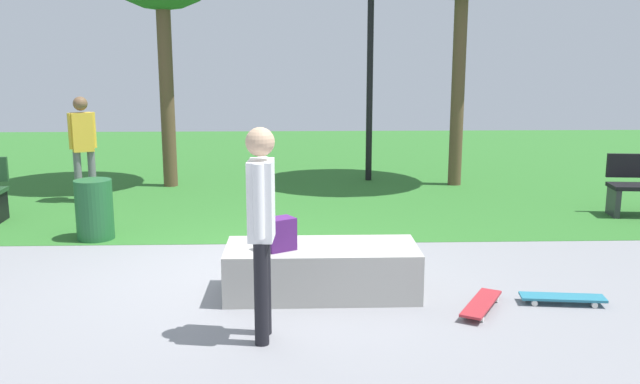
{
  "coord_description": "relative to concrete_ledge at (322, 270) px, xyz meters",
  "views": [
    {
      "loc": [
        0.62,
        -7.2,
        2.37
      ],
      "look_at": [
        0.85,
        -0.21,
        0.94
      ],
      "focal_mm": 37.77,
      "sensor_mm": 36.0,
      "label": 1
    }
  ],
  "objects": [
    {
      "name": "grass_lawn",
      "position": [
        -0.85,
        8.29,
        -0.25
      ],
      "size": [
        26.6,
        12.9,
        0.01
      ],
      "primitive_type": "cube",
      "color": "#2D6B28",
      "rests_on": "ground_plane"
    },
    {
      "name": "ground_plane",
      "position": [
        -0.85,
        0.74,
        -0.25
      ],
      "size": [
        28.0,
        28.0,
        0.0
      ],
      "primitive_type": "plane",
      "color": "gray"
    },
    {
      "name": "concrete_ledge",
      "position": [
        0.0,
        0.0,
        0.0
      ],
      "size": [
        1.92,
        0.82,
        0.5
      ],
      "primitive_type": "cube",
      "color": "#A8A59E",
      "rests_on": "ground_plane"
    },
    {
      "name": "pedestrian_with_backpack",
      "position": [
        -3.71,
        4.47,
        0.78
      ],
      "size": [
        0.42,
        0.43,
        1.72
      ],
      "color": "slate",
      "rests_on": "ground_plane"
    },
    {
      "name": "lamp_post",
      "position": [
        1.13,
        6.25,
        2.72
      ],
      "size": [
        0.28,
        0.28,
        4.98
      ],
      "color": "black",
      "rests_on": "ground_plane"
    },
    {
      "name": "skater_performing_trick",
      "position": [
        -0.54,
        -1.08,
        0.82
      ],
      "size": [
        0.24,
        0.43,
        1.8
      ],
      "color": "black",
      "rests_on": "ground_plane"
    },
    {
      "name": "skateboard_by_ledge",
      "position": [
        1.49,
        -0.5,
        -0.19
      ],
      "size": [
        0.57,
        0.79,
        0.08
      ],
      "color": "#A5262D",
      "rests_on": "ground_plane"
    },
    {
      "name": "backpack_on_ledge",
      "position": [
        -0.41,
        -0.12,
        0.41
      ],
      "size": [
        0.34,
        0.32,
        0.32
      ],
      "primitive_type": "cube",
      "rotation": [
        0.0,
        0.0,
        3.68
      ],
      "color": "#4C1E66",
      "rests_on": "concrete_ledge"
    },
    {
      "name": "skateboard_spare",
      "position": [
        2.32,
        -0.37,
        -0.19
      ],
      "size": [
        0.82,
        0.3,
        0.08
      ],
      "color": "teal",
      "rests_on": "ground_plane"
    },
    {
      "name": "trash_bin",
      "position": [
        -2.88,
        2.16,
        0.14
      ],
      "size": [
        0.48,
        0.48,
        0.79
      ],
      "primitive_type": "cylinder",
      "color": "#1E592D",
      "rests_on": "ground_plane"
    }
  ]
}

